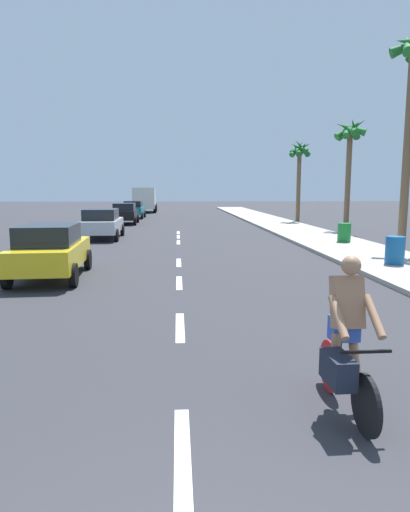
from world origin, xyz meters
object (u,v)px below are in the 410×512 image
(cyclist, at_px, (345,343))
(parked_car_yellow, at_px, (50,250))
(parked_car_silver, at_px, (102,223))
(parked_car_teal, at_px, (134,209))
(palm_tree_far, at_px, (350,140))
(trash_bin_far, at_px, (344,233))
(delivery_truck, at_px, (145,199))
(trash_bin_near, at_px, (395,250))
(palm_tree_distant, at_px, (299,157))
(parked_car_black, at_px, (125,213))

(cyclist, relative_size, parked_car_yellow, 0.44)
(parked_car_silver, relative_size, parked_car_teal, 1.08)
(palm_tree_far, relative_size, trash_bin_far, 7.84)
(parked_car_yellow, bearing_deg, cyclist, -59.42)
(delivery_truck, height_order, trash_bin_far, delivery_truck)
(parked_car_yellow, bearing_deg, trash_bin_far, 29.17)
(trash_bin_near, xyz_separation_m, trash_bin_far, (0.69, 6.27, -0.02))
(palm_tree_distant, height_order, trash_bin_near, palm_tree_distant)
(parked_car_teal, bearing_deg, palm_tree_distant, -24.57)
(parked_car_teal, bearing_deg, trash_bin_near, -66.61)
(parked_car_black, height_order, trash_bin_far, parked_car_black)
(delivery_truck, xyz_separation_m, palm_tree_far, (14.10, -24.95, 3.98))
(parked_car_yellow, xyz_separation_m, delivery_truck, (-0.09, 38.82, 0.67))
(parked_car_yellow, xyz_separation_m, palm_tree_distant, (13.05, 21.43, 4.25))
(cyclist, relative_size, delivery_truck, 0.29)
(trash_bin_far, bearing_deg, parked_car_teal, 119.68)
(parked_car_yellow, height_order, parked_car_teal, same)
(delivery_truck, height_order, palm_tree_distant, palm_tree_distant)
(trash_bin_near, bearing_deg, parked_car_teal, 112.34)
(parked_car_yellow, distance_m, palm_tree_far, 20.26)
(parked_car_black, relative_size, parked_car_teal, 1.01)
(palm_tree_far, height_order, trash_bin_near, palm_tree_far)
(parked_car_yellow, height_order, parked_car_black, same)
(cyclist, relative_size, palm_tree_distant, 0.28)
(parked_car_silver, xyz_separation_m, trash_bin_near, (11.05, -9.67, -0.24))
(parked_car_teal, bearing_deg, delivery_truck, 90.03)
(parked_car_yellow, relative_size, trash_bin_near, 4.51)
(palm_tree_distant, xyz_separation_m, trash_bin_far, (-1.63, -14.14, -4.51))
(parked_car_silver, xyz_separation_m, palm_tree_distant, (13.36, 10.75, 4.24))
(palm_tree_far, bearing_deg, parked_car_silver, -167.44)
(palm_tree_far, relative_size, palm_tree_distant, 1.06)
(parked_car_black, height_order, trash_bin_near, parked_car_black)
(parked_car_black, relative_size, trash_bin_near, 4.48)
(cyclist, height_order, palm_tree_distant, palm_tree_distant)
(parked_car_teal, height_order, delivery_truck, delivery_truck)
(parked_car_silver, bearing_deg, cyclist, -74.06)
(palm_tree_far, distance_m, trash_bin_near, 14.14)
(parked_car_yellow, xyz_separation_m, parked_car_teal, (-0.28, 27.82, 0.00))
(palm_tree_far, xyz_separation_m, trash_bin_far, (-2.60, -6.58, -4.91))
(delivery_truck, relative_size, palm_tree_distant, 0.97)
(parked_car_black, distance_m, palm_tree_far, 16.63)
(cyclist, xyz_separation_m, trash_bin_far, (5.88, 15.53, -0.25))
(parked_car_yellow, bearing_deg, parked_car_black, 87.45)
(cyclist, height_order, parked_car_silver, cyclist)
(cyclist, height_order, palm_tree_far, palm_tree_far)
(cyclist, relative_size, parked_car_teal, 0.45)
(trash_bin_near, bearing_deg, parked_car_silver, 138.82)
(parked_car_yellow, distance_m, delivery_truck, 38.82)
(parked_car_silver, distance_m, palm_tree_far, 15.40)
(parked_car_yellow, xyz_separation_m, palm_tree_far, (14.02, 13.87, 4.65))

